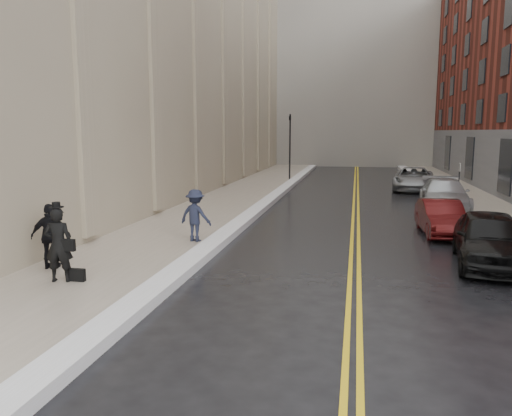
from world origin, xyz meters
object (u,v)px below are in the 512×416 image
at_px(car_black, 490,239).
at_px(pedestrian_main, 59,245).
at_px(pedestrian_c, 51,236).
at_px(car_silver_near, 444,195).
at_px(car_maroon, 441,217).
at_px(pedestrian_b, 195,215).
at_px(car_silver_far, 414,179).

height_order(car_black, pedestrian_main, pedestrian_main).
bearing_deg(pedestrian_c, car_silver_near, -150.68).
distance_m(car_maroon, car_silver_near, 6.37).
relative_size(car_maroon, pedestrian_b, 2.23).
distance_m(car_silver_near, car_silver_far, 8.51).
height_order(car_black, car_maroon, car_black).
relative_size(car_silver_far, pedestrian_b, 3.09).
bearing_deg(car_black, pedestrian_c, -157.91).
xyz_separation_m(car_black, pedestrian_c, (-12.09, -3.25, 0.25)).
xyz_separation_m(car_black, pedestrian_main, (-11.15, -4.33, 0.30)).
xyz_separation_m(car_silver_near, pedestrian_c, (-12.53, -13.94, 0.27)).
bearing_deg(car_maroon, pedestrian_main, -142.50).
height_order(pedestrian_main, pedestrian_c, pedestrian_main).
distance_m(car_black, pedestrian_main, 11.97).
bearing_deg(pedestrian_b, car_black, -171.42).
height_order(car_silver_far, pedestrian_c, pedestrian_c).
xyz_separation_m(car_black, car_maroon, (-0.67, 4.42, -0.14)).
bearing_deg(car_silver_far, pedestrian_c, -111.47).
relative_size(car_maroon, pedestrian_main, 2.11).
relative_size(car_maroon, pedestrian_c, 2.22).
bearing_deg(pedestrian_c, car_black, 176.31).
relative_size(car_silver_far, pedestrian_c, 3.08).
bearing_deg(car_silver_far, car_maroon, -85.50).
distance_m(car_silver_far, pedestrian_main, 25.97).
relative_size(car_black, car_maroon, 1.17).
distance_m(pedestrian_main, pedestrian_b, 5.49).
xyz_separation_m(car_silver_far, pedestrian_main, (-11.02, -23.51, 0.33)).
relative_size(car_black, pedestrian_b, 2.62).
relative_size(pedestrian_b, pedestrian_c, 1.00).
height_order(pedestrian_b, pedestrian_c, pedestrian_c).
height_order(car_black, car_silver_near, car_black).
bearing_deg(pedestrian_b, pedestrian_main, 83.60).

